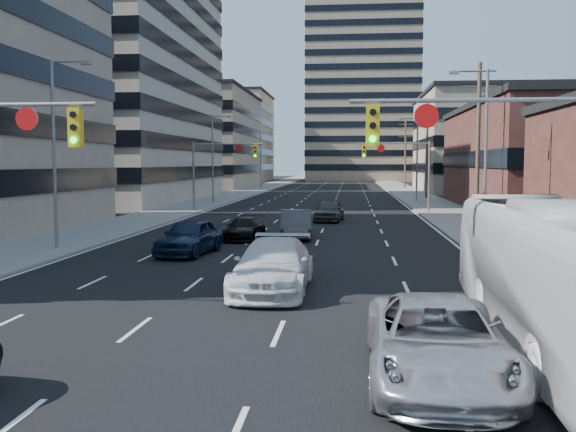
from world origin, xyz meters
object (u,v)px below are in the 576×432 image
(white_van, at_px, (273,266))
(sedan_blue, at_px, (190,237))
(transit_bus, at_px, (564,276))
(silver_suv, at_px, (437,342))

(white_van, xyz_separation_m, sedan_blue, (-4.81, 8.02, -0.02))
(white_van, height_order, transit_bus, transit_bus)
(silver_suv, relative_size, sedan_blue, 1.16)
(silver_suv, xyz_separation_m, sedan_blue, (-8.96, 16.26, 0.04))
(transit_bus, distance_m, sedan_blue, 18.39)
(sedan_blue, bearing_deg, white_van, -51.83)
(white_van, height_order, sedan_blue, white_van)
(sedan_blue, bearing_deg, silver_suv, -53.95)
(silver_suv, bearing_deg, white_van, 117.81)
(white_van, height_order, silver_suv, white_van)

